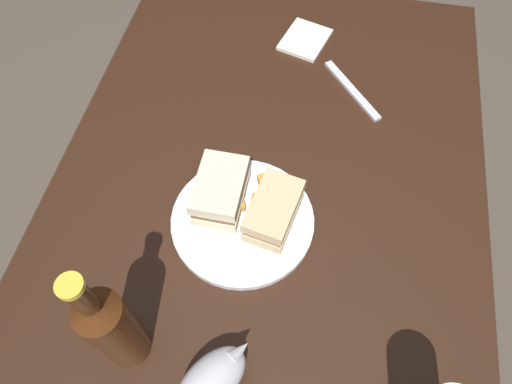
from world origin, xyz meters
The scene contains 13 objects.
ground_plane centered at (0.00, 0.00, 0.00)m, with size 6.00×6.00×0.00m, color #4C4238.
dining_table centered at (0.00, 0.00, 0.36)m, with size 1.13×0.78×0.72m, color black.
plate centered at (-0.09, 0.03, 0.73)m, with size 0.24×0.24×0.01m, color white.
sandwich_half_left centered at (-0.08, -0.02, 0.76)m, with size 0.13×0.09×0.06m.
sandwich_half_right centered at (-0.07, 0.07, 0.77)m, with size 0.12×0.08×0.06m.
potato_wedge_front centered at (-0.03, 0.00, 0.75)m, with size 0.04×0.02×0.02m, color gold.
potato_wedge_middle centered at (-0.06, 0.05, 0.74)m, with size 0.05×0.02×0.01m, color gold.
potato_wedge_back centered at (-0.07, -0.01, 0.75)m, with size 0.04×0.02×0.02m, color #AD702D.
potato_wedge_left_edge centered at (-0.06, -0.01, 0.75)m, with size 0.05×0.02×0.02m, color gold.
gravy_boat centered at (-0.36, 0.01, 0.76)m, with size 0.13×0.12×0.07m.
cider_bottle centered at (-0.33, 0.15, 0.83)m, with size 0.06×0.06×0.27m.
napkin centered at (0.38, -0.01, 0.73)m, with size 0.11×0.09×0.01m, color silver.
fork centered at (0.25, -0.13, 0.73)m, with size 0.18×0.02×0.01m, color silver.
Camera 1 is at (-0.45, -0.06, 1.44)m, focal length 32.60 mm.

